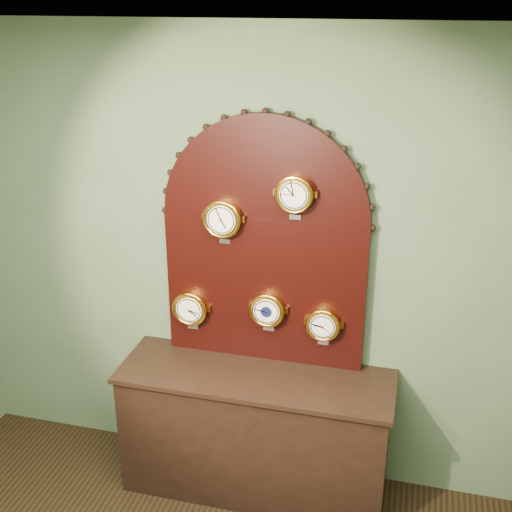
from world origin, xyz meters
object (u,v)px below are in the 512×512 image
(arabic_clock, at_px, (295,194))
(hygrometer, at_px, (191,308))
(shop_counter, at_px, (255,434))
(barometer, at_px, (267,309))
(display_board, at_px, (265,236))
(tide_clock, at_px, (323,324))
(roman_clock, at_px, (223,219))

(arabic_clock, distance_m, hygrometer, 1.00)
(shop_counter, relative_size, barometer, 6.06)
(display_board, bearing_deg, hygrometer, -171.55)
(arabic_clock, bearing_deg, tide_clock, 0.09)
(hygrometer, bearing_deg, roman_clock, -0.05)
(shop_counter, distance_m, hygrometer, 0.88)
(roman_clock, height_order, hygrometer, roman_clock)
(roman_clock, distance_m, barometer, 0.61)
(display_board, distance_m, arabic_clock, 0.34)
(display_board, relative_size, tide_clock, 6.03)
(hygrometer, bearing_deg, tide_clock, 0.03)
(shop_counter, xyz_separation_m, roman_clock, (-0.23, 0.15, 1.33))
(shop_counter, xyz_separation_m, hygrometer, (-0.45, 0.15, 0.74))
(arabic_clock, distance_m, tide_clock, 0.80)
(hygrometer, bearing_deg, arabic_clock, 0.02)
(roman_clock, height_order, barometer, roman_clock)
(shop_counter, distance_m, display_board, 1.25)
(display_board, height_order, tide_clock, display_board)
(display_board, xyz_separation_m, roman_clock, (-0.23, -0.07, 0.11))
(arabic_clock, relative_size, barometer, 1.00)
(roman_clock, xyz_separation_m, hygrometer, (-0.22, 0.00, -0.60))
(hygrometer, xyz_separation_m, barometer, (0.48, 0.00, 0.05))
(display_board, bearing_deg, tide_clock, -10.12)
(display_board, height_order, arabic_clock, display_board)
(barometer, bearing_deg, arabic_clock, 0.06)
(roman_clock, height_order, tide_clock, roman_clock)
(display_board, bearing_deg, arabic_clock, -19.99)
(display_board, bearing_deg, shop_counter, -90.00)
(shop_counter, relative_size, tide_clock, 6.31)
(tide_clock, bearing_deg, roman_clock, -179.94)
(roman_clock, bearing_deg, hygrometer, 179.95)
(shop_counter, xyz_separation_m, tide_clock, (0.37, 0.15, 0.74))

